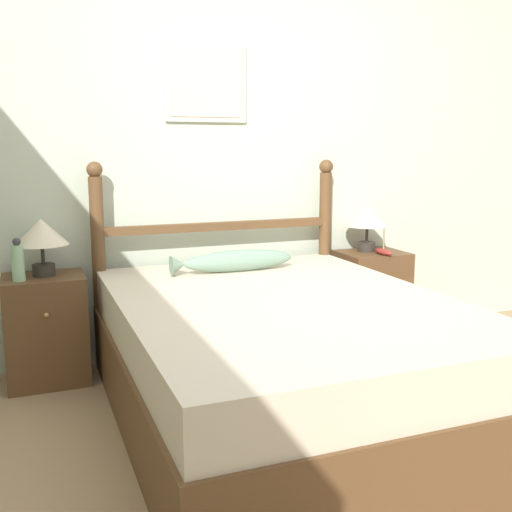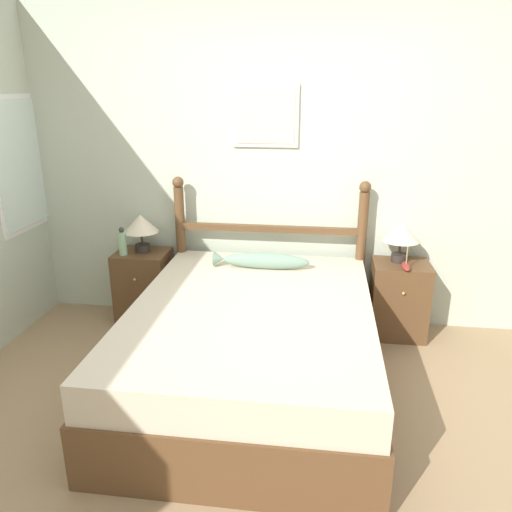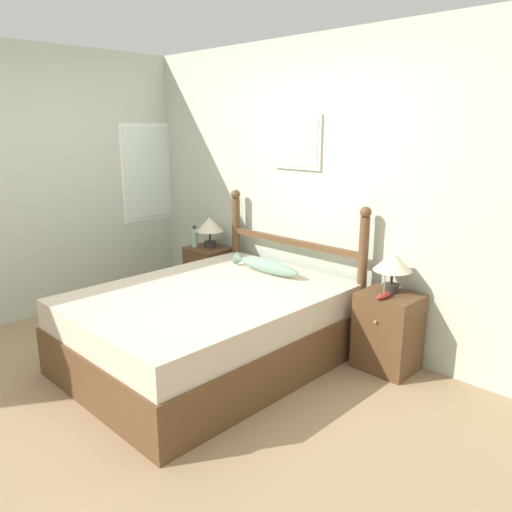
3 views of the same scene
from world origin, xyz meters
TOP-DOWN VIEW (x-y plane):
  - ground_plane at (0.00, 0.00)m, footprint 16.00×16.00m
  - wall_back at (-0.00, 1.73)m, footprint 6.40×0.08m
  - wall_left at (-2.13, 0.03)m, footprint 0.08×6.40m
  - bed at (-0.14, 0.60)m, footprint 1.54×2.05m
  - headboard at (-0.14, 1.59)m, footprint 1.56×0.09m
  - nightstand_left at (-1.18, 1.49)m, footprint 0.43×0.38m
  - nightstand_right at (0.91, 1.49)m, footprint 0.43×0.38m
  - table_lamp_left at (-1.17, 1.51)m, footprint 0.29×0.29m
  - table_lamp_right at (0.89, 1.54)m, footprint 0.29×0.29m
  - bottle at (-1.30, 1.41)m, footprint 0.07×0.07m
  - model_boat at (0.92, 1.38)m, footprint 0.06×0.19m
  - fish_pillow at (-0.16, 1.27)m, footprint 0.72×0.11m

SIDE VIEW (x-z plane):
  - ground_plane at x=0.00m, z-range 0.00..0.00m
  - bed at x=-0.14m, z-range 0.00..0.59m
  - nightstand_left at x=-1.18m, z-range 0.00..0.60m
  - nightstand_right at x=0.91m, z-range 0.00..0.60m
  - model_boat at x=0.92m, z-range 0.54..0.71m
  - fish_pillow at x=-0.16m, z-range 0.59..0.72m
  - headboard at x=-0.14m, z-range 0.06..1.27m
  - bottle at x=-1.30m, z-range 0.59..0.82m
  - table_lamp_left at x=-1.17m, z-range 0.67..0.99m
  - table_lamp_right at x=0.89m, z-range 0.67..0.99m
  - wall_left at x=-2.13m, z-range 0.00..2.55m
  - wall_back at x=0.00m, z-range 0.00..2.55m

